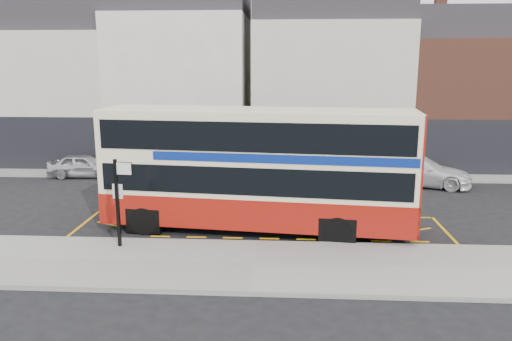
# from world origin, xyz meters

# --- Properties ---
(ground) EXTENTS (120.00, 120.00, 0.00)m
(ground) POSITION_xyz_m (0.00, 0.00, 0.00)
(ground) COLOR black
(ground) RESTS_ON ground
(pavement) EXTENTS (40.00, 4.00, 0.15)m
(pavement) POSITION_xyz_m (0.00, -2.30, 0.07)
(pavement) COLOR gray
(pavement) RESTS_ON ground
(kerb) EXTENTS (40.00, 0.15, 0.15)m
(kerb) POSITION_xyz_m (0.00, -0.38, 0.07)
(kerb) COLOR gray
(kerb) RESTS_ON ground
(far_pavement) EXTENTS (50.00, 3.00, 0.15)m
(far_pavement) POSITION_xyz_m (0.00, 11.00, 0.07)
(far_pavement) COLOR gray
(far_pavement) RESTS_ON ground
(road_markings) EXTENTS (14.00, 3.40, 0.01)m
(road_markings) POSITION_xyz_m (0.00, 1.60, 0.01)
(road_markings) COLOR #D6980B
(road_markings) RESTS_ON ground
(terrace_far_left) EXTENTS (8.00, 8.01, 10.80)m
(terrace_far_left) POSITION_xyz_m (-13.50, 14.99, 4.82)
(terrace_far_left) COLOR beige
(terrace_far_left) RESTS_ON ground
(terrace_left) EXTENTS (8.00, 8.01, 11.80)m
(terrace_left) POSITION_xyz_m (-5.50, 14.99, 5.32)
(terrace_left) COLOR silver
(terrace_left) RESTS_ON ground
(terrace_green_shop) EXTENTS (9.00, 8.01, 11.30)m
(terrace_green_shop) POSITION_xyz_m (3.50, 14.99, 5.07)
(terrace_green_shop) COLOR beige
(terrace_green_shop) RESTS_ON ground
(terrace_right) EXTENTS (9.00, 8.01, 10.30)m
(terrace_right) POSITION_xyz_m (12.50, 14.99, 4.57)
(terrace_right) COLOR brown
(terrace_right) RESTS_ON ground
(double_decker_bus) EXTENTS (11.67, 3.83, 4.58)m
(double_decker_bus) POSITION_xyz_m (-0.08, 1.29, 2.41)
(double_decker_bus) COLOR #FAEABE
(double_decker_bus) RESTS_ON ground
(bus_stop_post) EXTENTS (0.74, 0.16, 2.99)m
(bus_stop_post) POSITION_xyz_m (-4.57, -1.10, 1.95)
(bus_stop_post) COLOR black
(bus_stop_post) RESTS_ON pavement
(car_silver) EXTENTS (3.88, 1.72, 1.30)m
(car_silver) POSITION_xyz_m (-10.25, 9.76, 0.65)
(car_silver) COLOR silver
(car_silver) RESTS_ON ground
(car_grey) EXTENTS (4.30, 1.89, 1.37)m
(car_grey) POSITION_xyz_m (0.38, 8.21, 0.69)
(car_grey) COLOR #393B40
(car_grey) RESTS_ON ground
(car_white) EXTENTS (5.57, 3.65, 1.50)m
(car_white) POSITION_xyz_m (7.86, 8.92, 0.75)
(car_white) COLOR white
(car_white) RESTS_ON ground
(street_tree_right) EXTENTS (2.42, 2.42, 5.23)m
(street_tree_right) POSITION_xyz_m (6.72, 12.10, 3.57)
(street_tree_right) COLOR #2F2215
(street_tree_right) RESTS_ON ground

